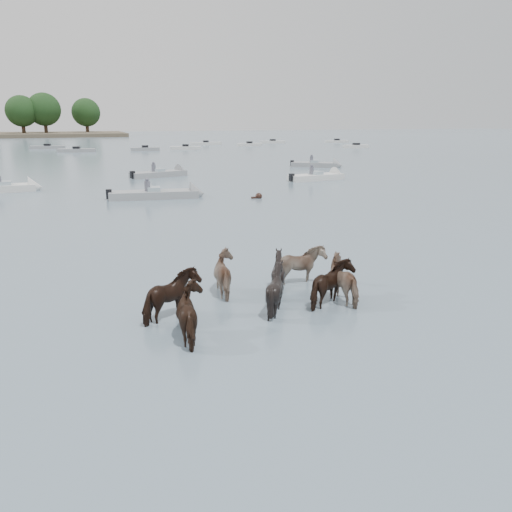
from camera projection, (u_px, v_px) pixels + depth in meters
name	position (u px, v px, depth m)	size (l,w,h in m)	color
ground	(303.00, 304.00, 13.76)	(400.00, 400.00, 0.00)	#4E6270
pony_herd	(267.00, 286.00, 13.64)	(6.68, 4.41, 1.41)	black
swimming_pony	(258.00, 197.00, 32.07)	(0.72, 0.44, 0.44)	black
motorboat_a	(17.00, 188.00, 35.24)	(4.52, 1.84, 1.92)	silver
motorboat_b	(167.00, 194.00, 32.22)	(6.28, 2.37, 1.92)	gray
motorboat_c	(166.00, 174.00, 44.37)	(5.60, 3.22, 1.92)	gray
motorboat_d	(323.00, 177.00, 41.90)	(5.45, 2.31, 1.92)	silver
motorboat_e	(322.00, 165.00, 52.66)	(5.30, 4.32, 1.92)	gray
distant_flotilla	(109.00, 147.00, 84.56)	(102.13, 24.37, 0.93)	silver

